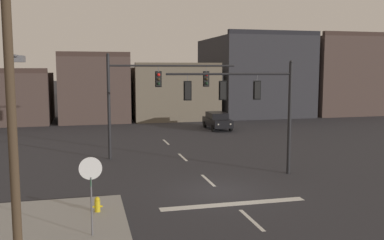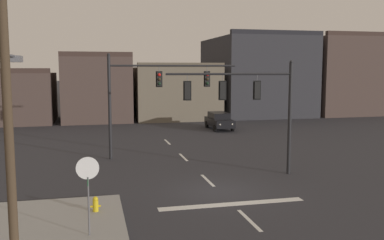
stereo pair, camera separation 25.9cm
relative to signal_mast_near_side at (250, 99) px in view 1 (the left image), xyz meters
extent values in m
plane|color=#2B2B30|center=(-2.46, -2.60, -4.15)|extent=(400.00, 400.00, 0.00)
cube|color=gray|center=(-9.59, -6.60, -4.08)|extent=(5.00, 8.00, 0.15)
cube|color=silver|center=(-2.46, -4.60, -4.15)|extent=(6.40, 0.50, 0.01)
cube|color=silver|center=(-2.46, -6.60, -4.15)|extent=(0.16, 2.40, 0.01)
cube|color=silver|center=(-2.46, -0.60, -4.15)|extent=(0.16, 2.40, 0.01)
cube|color=silver|center=(-2.46, 5.40, -4.15)|extent=(0.16, 2.40, 0.01)
cube|color=silver|center=(-2.46, 11.40, -4.15)|extent=(0.16, 2.40, 0.01)
cylinder|color=black|center=(2.24, -0.23, -1.13)|extent=(0.20, 0.20, 6.04)
cylinder|color=black|center=(-1.10, 0.09, 1.30)|extent=(6.69, 0.77, 0.12)
sphere|color=black|center=(2.24, -0.23, 1.94)|extent=(0.18, 0.18, 0.18)
cylinder|color=#56565B|center=(0.39, -0.05, 1.07)|extent=(0.03, 0.03, 0.35)
cube|color=black|center=(0.39, -0.05, 0.44)|extent=(0.32, 0.27, 0.90)
sphere|color=red|center=(0.40, 0.08, 0.73)|extent=(0.20, 0.20, 0.20)
sphere|color=#2D2314|center=(0.40, 0.08, 0.44)|extent=(0.20, 0.20, 0.20)
sphere|color=black|center=(0.40, 0.08, 0.16)|extent=(0.20, 0.20, 0.20)
cube|color=black|center=(0.38, -0.07, 0.44)|extent=(0.42, 0.07, 1.02)
cylinder|color=#56565B|center=(-1.47, 0.13, 1.07)|extent=(0.03, 0.03, 0.35)
cube|color=black|center=(-1.47, 0.13, 0.44)|extent=(0.32, 0.27, 0.90)
sphere|color=red|center=(-1.46, 0.26, 0.73)|extent=(0.20, 0.20, 0.20)
sphere|color=#2D2314|center=(-1.46, 0.26, 0.44)|extent=(0.20, 0.20, 0.20)
sphere|color=black|center=(-1.46, 0.26, 0.16)|extent=(0.20, 0.20, 0.20)
cube|color=black|center=(-1.47, 0.11, 0.44)|extent=(0.42, 0.07, 1.02)
cylinder|color=#56565B|center=(-3.32, 0.31, 1.07)|extent=(0.03, 0.03, 0.35)
cube|color=black|center=(-3.32, 0.31, 0.44)|extent=(0.32, 0.27, 0.90)
sphere|color=red|center=(-3.31, 0.44, 0.73)|extent=(0.20, 0.20, 0.20)
sphere|color=#2D2314|center=(-3.31, 0.44, 0.44)|extent=(0.20, 0.20, 0.20)
sphere|color=black|center=(-3.31, 0.44, 0.16)|extent=(0.20, 0.20, 0.20)
cube|color=black|center=(-3.33, 0.29, 0.44)|extent=(0.42, 0.07, 1.02)
cylinder|color=black|center=(-7.08, 5.95, -0.87)|extent=(0.20, 0.20, 6.57)
cylinder|color=black|center=(-2.99, 5.81, 1.78)|extent=(8.19, 0.39, 0.12)
sphere|color=black|center=(-7.08, 5.95, 2.47)|extent=(0.18, 0.18, 0.18)
cylinder|color=#56565B|center=(-3.93, 5.84, 1.54)|extent=(0.03, 0.03, 0.35)
cube|color=black|center=(-3.93, 5.84, 0.92)|extent=(0.31, 0.25, 0.90)
sphere|color=red|center=(-3.94, 5.71, 1.20)|extent=(0.20, 0.20, 0.20)
sphere|color=#2D2314|center=(-3.94, 5.71, 0.92)|extent=(0.20, 0.20, 0.20)
sphere|color=black|center=(-3.94, 5.71, 0.64)|extent=(0.20, 0.20, 0.20)
cube|color=black|center=(-3.93, 5.86, 0.92)|extent=(0.42, 0.04, 1.02)
cylinder|color=#56565B|center=(-0.78, 5.74, 1.54)|extent=(0.03, 0.03, 0.35)
cube|color=black|center=(-0.78, 5.74, 0.92)|extent=(0.31, 0.25, 0.90)
sphere|color=red|center=(-0.79, 5.61, 1.20)|extent=(0.20, 0.20, 0.20)
sphere|color=#2D2314|center=(-0.79, 5.61, 0.92)|extent=(0.20, 0.20, 0.20)
sphere|color=black|center=(-0.79, 5.61, 0.64)|extent=(0.20, 0.20, 0.20)
cube|color=black|center=(-0.78, 5.76, 0.92)|extent=(0.42, 0.04, 1.02)
cylinder|color=#56565B|center=(-8.37, -7.07, -3.08)|extent=(0.06, 0.06, 2.15)
cylinder|color=white|center=(-8.37, -7.07, -1.70)|extent=(0.76, 0.03, 0.76)
cylinder|color=#B21414|center=(-8.37, -7.06, -1.70)|extent=(0.68, 0.03, 0.68)
cube|color=#19592D|center=(-8.37, -7.07, -2.15)|extent=(0.02, 0.64, 0.16)
cube|color=black|center=(3.60, 17.29, -3.45)|extent=(1.83, 4.41, 0.70)
cube|color=black|center=(3.60, 17.44, -2.82)|extent=(1.62, 2.47, 0.56)
cube|color=#2D3842|center=(3.59, 16.68, -2.84)|extent=(1.52, 0.26, 0.47)
cube|color=#2D3842|center=(3.61, 18.61, -2.84)|extent=(1.52, 0.23, 0.46)
cylinder|color=black|center=(4.44, 15.83, -3.83)|extent=(0.22, 0.64, 0.64)
cylinder|color=black|center=(2.74, 15.84, -3.83)|extent=(0.22, 0.64, 0.64)
cylinder|color=black|center=(4.46, 18.74, -3.83)|extent=(0.22, 0.64, 0.64)
cylinder|color=black|center=(2.76, 18.75, -3.83)|extent=(0.22, 0.64, 0.64)
sphere|color=silver|center=(4.16, 15.11, -3.40)|extent=(0.16, 0.16, 0.16)
sphere|color=silver|center=(3.01, 15.12, -3.40)|extent=(0.16, 0.16, 0.16)
cube|color=maroon|center=(3.61, 19.47, -3.37)|extent=(1.37, 0.05, 0.12)
cylinder|color=#423323|center=(-10.47, -8.63, 0.70)|extent=(0.26, 0.26, 9.71)
cylinder|color=#56565B|center=(-10.47, -7.78, 1.96)|extent=(0.08, 1.70, 0.08)
cube|color=slate|center=(-10.47, -6.92, 1.88)|extent=(0.36, 0.64, 0.20)
cylinder|color=gold|center=(-8.14, -4.66, -3.83)|extent=(0.22, 0.22, 0.55)
cylinder|color=gold|center=(-8.14, -4.66, -4.10)|extent=(0.30, 0.30, 0.10)
sphere|color=gold|center=(-8.14, -4.66, -3.50)|extent=(0.20, 0.20, 0.20)
cylinder|color=gold|center=(-8.29, -4.66, -3.80)|extent=(0.10, 0.08, 0.08)
cylinder|color=gold|center=(-7.99, -4.66, -3.80)|extent=(0.10, 0.08, 0.08)
cube|color=#473833|center=(-16.02, 27.59, -1.50)|extent=(7.71, 8.40, 5.30)
cube|color=#3A2B26|center=(-16.02, 23.69, 1.40)|extent=(7.71, 0.60, 0.50)
cube|color=#473833|center=(-7.62, 27.96, -0.67)|extent=(7.36, 9.15, 6.97)
cube|color=#3A2B26|center=(-7.62, 23.69, 3.07)|extent=(7.36, 0.60, 0.50)
cube|color=#665B4C|center=(1.28, 30.01, -1.21)|extent=(9.45, 13.25, 5.89)
cube|color=brown|center=(1.28, 23.69, 1.99)|extent=(9.45, 0.60, 0.50)
cube|color=#2D2D33|center=(12.27, 30.15, 0.61)|extent=(10.99, 13.52, 9.54)
cube|color=black|center=(12.27, 23.69, 5.63)|extent=(10.99, 0.60, 0.50)
cube|color=#473833|center=(23.94, 30.35, 0.64)|extent=(11.14, 13.92, 9.58)
cube|color=#3A2B26|center=(23.94, 23.69, 5.68)|extent=(11.14, 0.60, 0.50)
camera|label=1|loc=(-8.42, -21.29, 1.56)|focal=39.96mm
camera|label=2|loc=(-8.17, -21.35, 1.56)|focal=39.96mm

